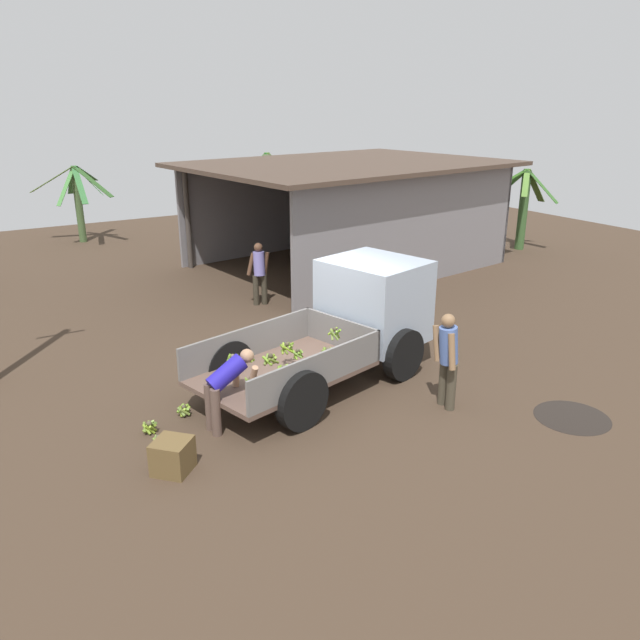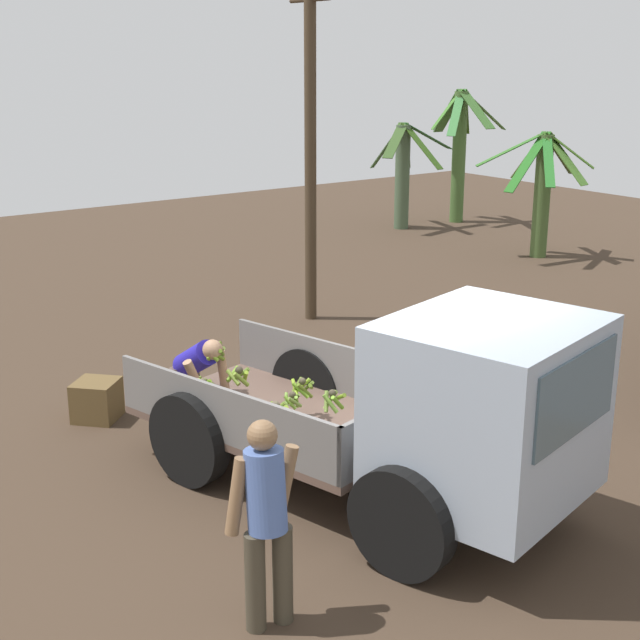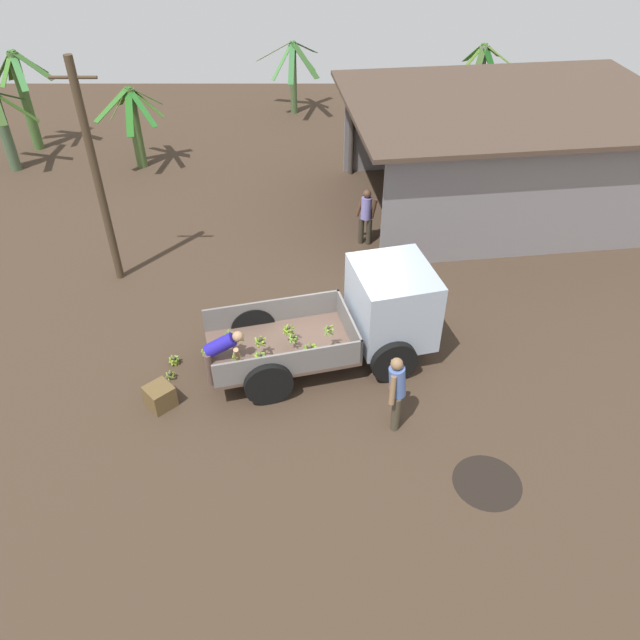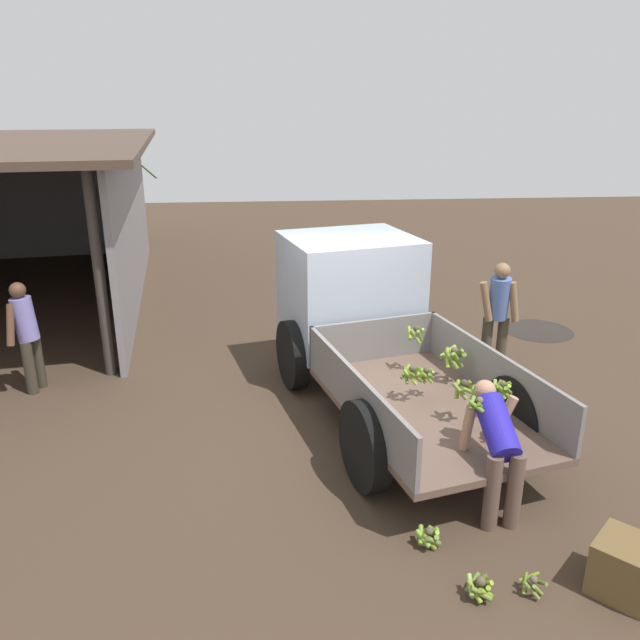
{
  "view_description": "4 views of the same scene",
  "coord_description": "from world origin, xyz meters",
  "px_view_note": "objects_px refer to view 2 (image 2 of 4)",
  "views": [
    {
      "loc": [
        -5.59,
        -9.36,
        4.89
      ],
      "look_at": [
        -0.23,
        -0.55,
        1.25
      ],
      "focal_mm": 35.0,
      "sensor_mm": 36.0,
      "label": 1
    },
    {
      "loc": [
        6.12,
        -5.51,
        4.2
      ],
      "look_at": [
        -1.05,
        -0.32,
        1.54
      ],
      "focal_mm": 50.0,
      "sensor_mm": 36.0,
      "label": 2
    },
    {
      "loc": [
        -0.29,
        -10.55,
        9.0
      ],
      "look_at": [
        -0.29,
        -0.55,
        1.1
      ],
      "focal_mm": 35.0,
      "sensor_mm": 36.0,
      "label": 3
    },
    {
      "loc": [
        -7.35,
        0.99,
        3.87
      ],
      "look_at": [
        -0.19,
        0.37,
        1.32
      ],
      "focal_mm": 35.0,
      "sensor_mm": 36.0,
      "label": 4
    }
  ],
  "objects_px": {
    "utility_pole": "(310,149)",
    "banana_bunch_on_ground_0": "(157,397)",
    "person_foreground_visitor": "(266,515)",
    "banana_bunch_on_ground_2": "(190,389)",
    "banana_bunch_on_ground_1": "(233,401)",
    "cargo_truck": "(440,414)",
    "person_worker_loading": "(196,374)",
    "wooden_crate_0": "(97,400)"
  },
  "relations": [
    {
      "from": "banana_bunch_on_ground_0",
      "to": "banana_bunch_on_ground_1",
      "type": "xyz_separation_m",
      "value": [
        0.65,
        0.71,
        -0.0
      ]
    },
    {
      "from": "banana_bunch_on_ground_1",
      "to": "wooden_crate_0",
      "type": "xyz_separation_m",
      "value": [
        -0.68,
        -1.47,
        0.13
      ]
    },
    {
      "from": "cargo_truck",
      "to": "banana_bunch_on_ground_2",
      "type": "height_order",
      "value": "cargo_truck"
    },
    {
      "from": "person_foreground_visitor",
      "to": "wooden_crate_0",
      "type": "height_order",
      "value": "person_foreground_visitor"
    },
    {
      "from": "utility_pole",
      "to": "banana_bunch_on_ground_0",
      "type": "bearing_deg",
      "value": -62.07
    },
    {
      "from": "banana_bunch_on_ground_1",
      "to": "wooden_crate_0",
      "type": "bearing_deg",
      "value": -114.9
    },
    {
      "from": "person_foreground_visitor",
      "to": "banana_bunch_on_ground_0",
      "type": "relative_size",
      "value": 7.72
    },
    {
      "from": "person_worker_loading",
      "to": "banana_bunch_on_ground_1",
      "type": "xyz_separation_m",
      "value": [
        -0.46,
        0.74,
        -0.65
      ]
    },
    {
      "from": "person_foreground_visitor",
      "to": "banana_bunch_on_ground_1",
      "type": "xyz_separation_m",
      "value": [
        -3.86,
        1.97,
        -0.81
      ]
    },
    {
      "from": "person_foreground_visitor",
      "to": "banana_bunch_on_ground_2",
      "type": "height_order",
      "value": "person_foreground_visitor"
    },
    {
      "from": "banana_bunch_on_ground_1",
      "to": "wooden_crate_0",
      "type": "relative_size",
      "value": 0.5
    },
    {
      "from": "cargo_truck",
      "to": "wooden_crate_0",
      "type": "relative_size",
      "value": 10.09
    },
    {
      "from": "utility_pole",
      "to": "banana_bunch_on_ground_1",
      "type": "relative_size",
      "value": 22.12
    },
    {
      "from": "banana_bunch_on_ground_1",
      "to": "banana_bunch_on_ground_0",
      "type": "bearing_deg",
      "value": -132.37
    },
    {
      "from": "utility_pole",
      "to": "banana_bunch_on_ground_2",
      "type": "bearing_deg",
      "value": -58.94
    },
    {
      "from": "person_worker_loading",
      "to": "banana_bunch_on_ground_1",
      "type": "distance_m",
      "value": 1.09
    },
    {
      "from": "banana_bunch_on_ground_2",
      "to": "wooden_crate_0",
      "type": "height_order",
      "value": "wooden_crate_0"
    },
    {
      "from": "utility_pole",
      "to": "banana_bunch_on_ground_1",
      "type": "bearing_deg",
      "value": -49.07
    },
    {
      "from": "person_worker_loading",
      "to": "wooden_crate_0",
      "type": "bearing_deg",
      "value": -150.23
    },
    {
      "from": "banana_bunch_on_ground_2",
      "to": "person_foreground_visitor",
      "type": "bearing_deg",
      "value": -20.84
    },
    {
      "from": "banana_bunch_on_ground_1",
      "to": "person_worker_loading",
      "type": "bearing_deg",
      "value": -58.12
    },
    {
      "from": "banana_bunch_on_ground_2",
      "to": "wooden_crate_0",
      "type": "xyz_separation_m",
      "value": [
        -0.03,
        -1.22,
        0.12
      ]
    },
    {
      "from": "utility_pole",
      "to": "person_worker_loading",
      "type": "height_order",
      "value": "utility_pole"
    },
    {
      "from": "person_worker_loading",
      "to": "banana_bunch_on_ground_0",
      "type": "bearing_deg",
      "value": 175.58
    },
    {
      "from": "cargo_truck",
      "to": "person_foreground_visitor",
      "type": "height_order",
      "value": "cargo_truck"
    },
    {
      "from": "person_foreground_visitor",
      "to": "banana_bunch_on_ground_1",
      "type": "bearing_deg",
      "value": -19.26
    },
    {
      "from": "cargo_truck",
      "to": "person_worker_loading",
      "type": "relative_size",
      "value": 3.95
    },
    {
      "from": "banana_bunch_on_ground_1",
      "to": "banana_bunch_on_ground_2",
      "type": "relative_size",
      "value": 0.99
    },
    {
      "from": "banana_bunch_on_ground_2",
      "to": "person_worker_loading",
      "type": "bearing_deg",
      "value": -23.52
    },
    {
      "from": "cargo_truck",
      "to": "utility_pole",
      "type": "distance_m",
      "value": 7.0
    },
    {
      "from": "banana_bunch_on_ground_1",
      "to": "banana_bunch_on_ground_2",
      "type": "bearing_deg",
      "value": -158.65
    },
    {
      "from": "banana_bunch_on_ground_0",
      "to": "banana_bunch_on_ground_1",
      "type": "bearing_deg",
      "value": 47.63
    },
    {
      "from": "cargo_truck",
      "to": "utility_pole",
      "type": "xyz_separation_m",
      "value": [
        -6.13,
        2.92,
        1.68
      ]
    },
    {
      "from": "utility_pole",
      "to": "banana_bunch_on_ground_0",
      "type": "distance_m",
      "value": 5.01
    },
    {
      "from": "utility_pole",
      "to": "banana_bunch_on_ground_2",
      "type": "relative_size",
      "value": 21.84
    },
    {
      "from": "banana_bunch_on_ground_0",
      "to": "person_worker_loading",
      "type": "bearing_deg",
      "value": -1.47
    },
    {
      "from": "person_foreground_visitor",
      "to": "person_worker_loading",
      "type": "relative_size",
      "value": 1.33
    },
    {
      "from": "utility_pole",
      "to": "banana_bunch_on_ground_1",
      "type": "distance_m",
      "value": 4.82
    },
    {
      "from": "banana_bunch_on_ground_1",
      "to": "wooden_crate_0",
      "type": "height_order",
      "value": "wooden_crate_0"
    },
    {
      "from": "wooden_crate_0",
      "to": "utility_pole",
      "type": "bearing_deg",
      "value": 113.39
    },
    {
      "from": "banana_bunch_on_ground_0",
      "to": "banana_bunch_on_ground_2",
      "type": "xyz_separation_m",
      "value": [
        -0.0,
        0.46,
        0.01
      ]
    },
    {
      "from": "utility_pole",
      "to": "banana_bunch_on_ground_2",
      "type": "xyz_separation_m",
      "value": [
        1.98,
        -3.3,
        -2.65
      ]
    }
  ]
}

